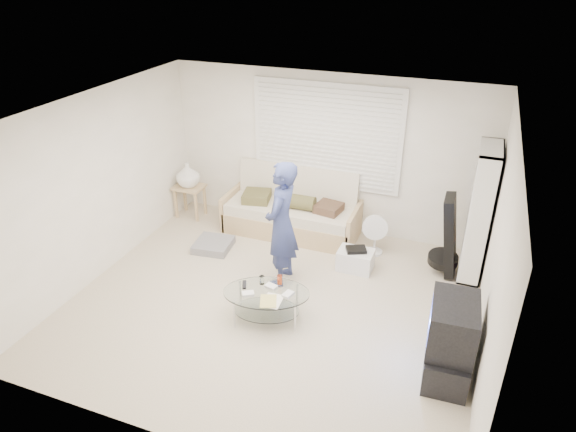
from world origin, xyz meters
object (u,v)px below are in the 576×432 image
at_px(coffee_table, 267,297).
at_px(bookshelf, 479,213).
at_px(futon_sofa, 292,212).
at_px(tv_unit, 450,340).

bearing_deg(coffee_table, bookshelf, 40.97).
xyz_separation_m(futon_sofa, tv_unit, (2.62, -2.36, 0.10)).
bearing_deg(bookshelf, coffee_table, -139.03).
height_order(tv_unit, coffee_table, tv_unit).
height_order(bookshelf, coffee_table, bookshelf).
xyz_separation_m(tv_unit, coffee_table, (-2.14, 0.18, -0.13)).
xyz_separation_m(futon_sofa, coffee_table, (0.48, -2.18, -0.03)).
bearing_deg(bookshelf, tv_unit, -93.34).
xyz_separation_m(bookshelf, coffee_table, (-2.27, -1.97, -0.61)).
height_order(futon_sofa, tv_unit, futon_sofa).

